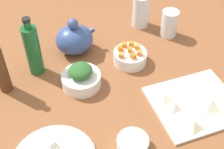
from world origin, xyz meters
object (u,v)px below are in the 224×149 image
Objects in this scene: teapot at (74,39)px; bottle_1 at (33,50)px; bowl_small_side at (133,143)px; bowl_greens at (81,80)px; bowl_carrots at (130,57)px; drinking_glass_0 at (169,24)px; drinking_glass_1 at (141,11)px; bottle_0 at (0,69)px; cutting_board at (195,103)px.

bottle_1 reaches higher than teapot.
bowl_small_side is 52.21cm from teapot.
bowl_greens is 1.10× the size of bowl_carrots.
bowl_greens is 22.63cm from bowl_carrots.
drinking_glass_0 is (41.84, 45.00, 4.11)cm from bowl_small_side.
teapot is at bearing 89.42° from bowl_small_side.
bowl_greens is at bearing -164.40° from drinking_glass_0.
bowl_small_side is 0.41× the size of bottle_1.
bowl_small_side is 0.66× the size of drinking_glass_1.
bowl_carrots is at bearing -127.78° from drinking_glass_1.
cutting_board is at bearing -31.66° from bottle_0.
bottle_0 is at bearing 172.80° from bowl_carrots.
cutting_board is 31.64cm from bowl_carrots.
bottle_0 is at bearing 159.01° from bowl_greens.
bottle_0 reaches higher than bowl_small_side.
teapot reaches higher than bowl_greens.
bottle_1 reaches higher than cutting_board.
drinking_glass_0 reaches higher than bowl_greens.
bottle_1 is (-45.45, 40.60, 10.18)cm from cutting_board.
bottle_1 is 52.74cm from drinking_glass_1.
teapot is 0.70× the size of bottle_1.
bowl_carrots is at bearing -159.21° from drinking_glass_0.
bottle_0 is at bearing 125.79° from bowl_small_side.
bowl_greens is 1.21× the size of drinking_glass_0.
bottle_0 reaches higher than bowl_carrots.
bottle_1 is at bearing 138.22° from cutting_board.
cutting_board is at bearing -59.11° from teapot.
bowl_greens is at bearing 97.92° from bowl_small_side.
bowl_carrots is (22.31, 3.82, 0.03)cm from bowl_greens.
drinking_glass_0 is at bearing -1.55° from bottle_1.
bottle_0 is at bearing -166.87° from drinking_glass_1.
drinking_glass_1 is at bearing 11.40° from bottle_1.
teapot is at bearing 120.89° from cutting_board.
bowl_greens is 32.39cm from bowl_small_side.
bowl_carrots is at bearing -42.97° from teapot.
bowl_small_side is 52.39cm from bottle_0.
bottle_0 is 1.57× the size of drinking_glass_1.
cutting_board is 61.78cm from bottle_1.
bowl_small_side reaches higher than cutting_board.
cutting_board is at bearing -71.14° from bowl_carrots.
teapot is 34.08cm from drinking_glass_1.
teapot is (4.99, 19.96, 3.62)cm from bowl_greens.
bottle_0 is at bearing 148.34° from cutting_board.
drinking_glass_0 is (24.00, 9.11, 3.46)cm from bowl_carrots.
bottle_1 is at bearing -163.16° from teapot.
bottle_1 reaches higher than bowl_carrots.
bowl_small_side is at bearing -69.54° from bottle_1.
bowl_small_side is at bearing -167.91° from cutting_board.
bowl_small_side is at bearing -120.97° from drinking_glass_1.
bowl_greens is 0.60× the size of bottle_1.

